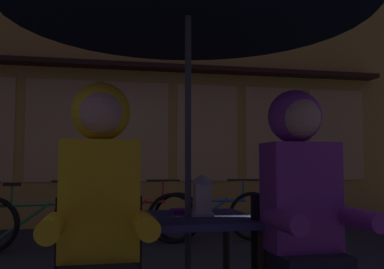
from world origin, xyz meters
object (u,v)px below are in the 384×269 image
Objects in this scene: bicycle_third at (133,217)px; book at (189,211)px; bicycle_second at (36,221)px; cafe_table at (188,235)px; bicycle_fourth at (215,215)px; lantern at (202,194)px; person_right_hooded at (303,201)px; person_left_hooded at (100,205)px.

bicycle_third reaches higher than book.
bicycle_second is 8.20× the size of book.
bicycle_second and bicycle_third have the same top height.
cafe_table is 0.44× the size of bicycle_fourth.
cafe_table is 0.45× the size of bicycle_second.
lantern is at bearing -106.01° from bicycle_fourth.
bicycle_third is 8.38× the size of book.
bicycle_second is at bearing 115.06° from person_right_hooded.
lantern is 0.58m from person_right_hooded.
lantern is at bearing -7.58° from cafe_table.
bicycle_third is (-0.13, 3.40, -0.51)m from lantern.
lantern is 0.19m from book.
person_left_hooded is 0.84× the size of bicycle_third.
book is at bearing -67.76° from bicycle_second.
person_left_hooded and person_right_hooded have the same top height.
bicycle_fourth is at bearing 73.99° from lantern.
lantern is at bearing -68.01° from bicycle_second.
lantern reaches higher than bicycle_fourth.
cafe_table is at bearing -89.10° from bicycle_third.
bicycle_fourth is at bearing 3.47° from bicycle_second.
bicycle_fourth is 8.38× the size of book.
bicycle_third is at bearing 92.23° from lantern.
bicycle_fourth is at bearing 72.71° from cafe_table.
bicycle_second is 1.19m from bicycle_third.
book is at bearing 76.93° from cafe_table.
bicycle_second is 0.98× the size of bicycle_fourth.
book is (-0.05, 0.15, -0.11)m from lantern.
bicycle_third is (0.43, 3.81, -0.50)m from person_left_hooded.
lantern is 0.14× the size of bicycle_third.
lantern is 0.14× the size of bicycle_second.
bicycle_second reaches higher than cafe_table.
bicycle_second is at bearing 111.95° from book.
lantern is at bearing 134.00° from person_right_hooded.
book reaches higher than cafe_table.
person_left_hooded is 7.00× the size of book.
person_left_hooded is (-0.48, -0.43, 0.21)m from cafe_table.
cafe_table is 0.67m from person_left_hooded.
person_right_hooded is (0.48, -0.43, 0.21)m from cafe_table.
person_right_hooded is at bearing -52.05° from book.
person_right_hooded is at bearing -41.57° from cafe_table.
bicycle_third is at bearing 7.00° from bicycle_second.
bicycle_third and bicycle_fourth have the same top height.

